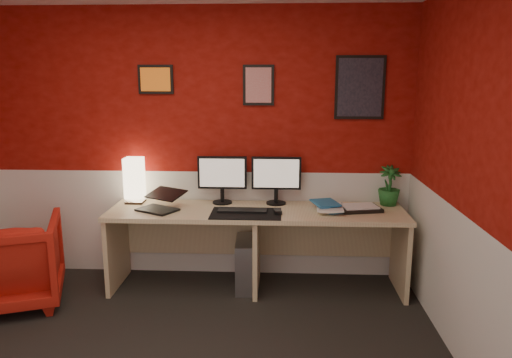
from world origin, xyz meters
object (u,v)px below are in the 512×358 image
at_px(laptop, 157,199).
at_px(armchair, 10,262).
at_px(monitor_left, 222,172).
at_px(monitor_right, 276,173).
at_px(zen_tray, 359,209).
at_px(desk, 257,249).
at_px(pc_tower, 247,263).
at_px(shoji_lamp, 134,181).
at_px(potted_plant, 389,186).

xyz_separation_m(laptop, armchair, (-1.17, -0.34, -0.47)).
bearing_deg(armchair, monitor_left, 179.44).
height_order(monitor_right, zen_tray, monitor_right).
height_order(desk, monitor_right, monitor_right).
bearing_deg(pc_tower, monitor_left, 137.31).
xyz_separation_m(shoji_lamp, monitor_right, (1.31, 0.02, 0.09)).
bearing_deg(shoji_lamp, monitor_right, 0.72).
height_order(desk, potted_plant, potted_plant).
bearing_deg(pc_tower, desk, -6.20).
distance_m(shoji_lamp, laptop, 0.39).
xyz_separation_m(shoji_lamp, monitor_left, (0.81, 0.02, 0.09)).
distance_m(desk, armchair, 2.08).
height_order(laptop, zen_tray, laptop).
bearing_deg(armchair, zen_tray, 167.91).
distance_m(zen_tray, pc_tower, 1.11).
xyz_separation_m(shoji_lamp, pc_tower, (1.05, -0.19, -0.70)).
height_order(zen_tray, potted_plant, potted_plant).
bearing_deg(monitor_left, monitor_right, -0.12).
bearing_deg(monitor_left, zen_tray, -8.35).
bearing_deg(desk, potted_plant, 10.81).
relative_size(monitor_right, potted_plant, 1.62).
bearing_deg(zen_tray, monitor_right, 166.25).
bearing_deg(zen_tray, armchair, -171.27).
bearing_deg(armchair, laptop, 175.51).
height_order(shoji_lamp, armchair, shoji_lamp).
relative_size(shoji_lamp, potted_plant, 1.12).
distance_m(monitor_right, armchair, 2.38).
bearing_deg(monitor_right, zen_tray, -13.75).
relative_size(desk, pc_tower, 5.78).
distance_m(desk, monitor_right, 0.71).
bearing_deg(potted_plant, laptop, -171.71).
height_order(desk, laptop, laptop).
height_order(zen_tray, armchair, zen_tray).
bearing_deg(armchair, shoji_lamp, -166.53).
height_order(desk, shoji_lamp, shoji_lamp).
bearing_deg(laptop, shoji_lamp, 165.10).
bearing_deg(laptop, desk, 34.46).
height_order(desk, zen_tray, zen_tray).
bearing_deg(monitor_left, potted_plant, 0.45).
height_order(monitor_left, armchair, monitor_left).
height_order(monitor_left, monitor_right, same).
distance_m(desk, laptop, 0.99).
bearing_deg(desk, armchair, -168.47).
relative_size(desk, potted_plant, 7.25).
relative_size(monitor_left, zen_tray, 1.66).
height_order(laptop, armchair, laptop).
xyz_separation_m(monitor_left, monitor_right, (0.50, -0.00, 0.00)).
relative_size(laptop, monitor_left, 0.57).
xyz_separation_m(shoji_lamp, laptop, (0.27, -0.27, -0.09)).
distance_m(zen_tray, armchair, 3.00).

